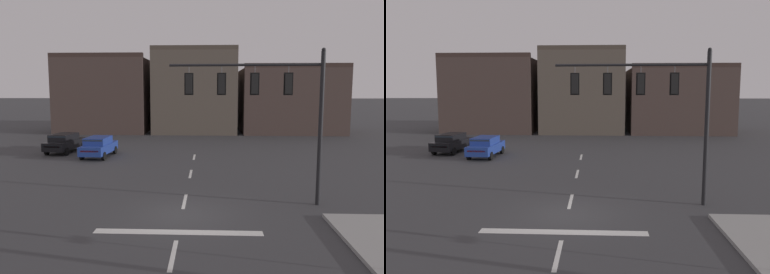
% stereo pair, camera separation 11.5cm
% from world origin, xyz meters
% --- Properties ---
extents(ground_plane, '(400.00, 400.00, 0.00)m').
position_xyz_m(ground_plane, '(0.00, 0.00, 0.00)').
color(ground_plane, '#353538').
extents(stop_bar_paint, '(6.40, 0.50, 0.01)m').
position_xyz_m(stop_bar_paint, '(0.00, -2.00, 0.00)').
color(stop_bar_paint, silver).
rests_on(stop_bar_paint, ground).
extents(lane_centreline, '(0.16, 26.40, 0.01)m').
position_xyz_m(lane_centreline, '(0.00, 2.00, 0.00)').
color(lane_centreline, silver).
rests_on(lane_centreline, ground).
extents(signal_mast_near_side, '(7.03, 0.59, 7.20)m').
position_xyz_m(signal_mast_near_side, '(3.88, 1.87, 4.99)').
color(signal_mast_near_side, black).
rests_on(signal_mast_near_side, ground).
extents(car_lot_nearside, '(2.32, 4.60, 1.61)m').
position_xyz_m(car_lot_nearside, '(-11.09, 15.82, 0.86)').
color(car_lot_nearside, black).
rests_on(car_lot_nearside, ground).
extents(car_lot_middle, '(2.10, 4.53, 1.61)m').
position_xyz_m(car_lot_middle, '(-7.57, 13.80, 0.86)').
color(car_lot_middle, navy).
rests_on(car_lot_middle, ground).
extents(building_row, '(34.51, 10.62, 10.25)m').
position_xyz_m(building_row, '(0.06, 32.96, 4.42)').
color(building_row, '#473833').
rests_on(building_row, ground).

